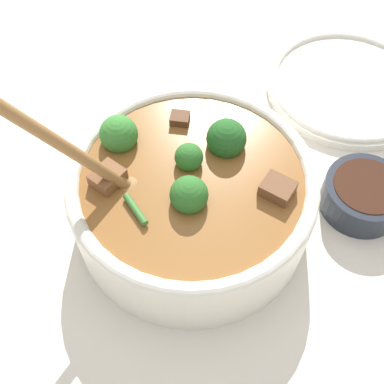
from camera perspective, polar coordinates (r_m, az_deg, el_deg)
name	(u,v)px	position (r m, az deg, el deg)	size (l,w,h in m)	color
ground_plane	(192,220)	(0.56, 0.00, -3.31)	(4.00, 4.00, 0.00)	silver
stew_bowl	(191,194)	(0.51, -0.08, -0.25)	(0.28, 0.26, 0.25)	white
condiment_bowl	(364,194)	(0.58, 19.68, -0.26)	(0.09, 0.09, 0.04)	#232833
empty_plate	(351,87)	(0.72, 18.30, 11.73)	(0.23, 0.23, 0.02)	silver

